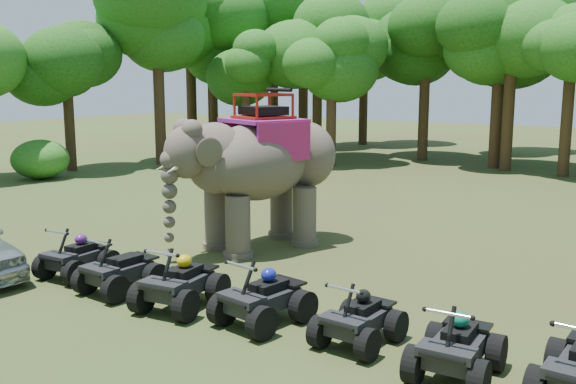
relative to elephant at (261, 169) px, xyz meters
The scene contains 24 objects.
ground 3.93m from the elephant, 56.17° to the right, with size 110.00×110.00×0.00m, color #47381E.
elephant is the anchor object (origin of this frame).
atv_0 5.12m from the elephant, 114.67° to the right, with size 1.17×1.60×1.19m, color black, non-canonical shape.
atv_1 4.93m from the elephant, 94.60° to the right, with size 1.20×1.65×1.22m, color black, non-canonical shape.
atv_2 5.15m from the elephant, 74.00° to the right, with size 1.27×1.74×1.29m, color black, non-canonical shape.
atv_3 5.76m from the elephant, 54.86° to the right, with size 1.25×1.71×1.27m, color black, non-canonical shape.
atv_4 6.95m from the elephant, 41.08° to the right, with size 1.13×1.55×1.15m, color black, non-canonical shape.
atv_5 8.51m from the elephant, 34.61° to the right, with size 1.19×1.63×1.21m, color black, non-canonical shape.
tree_0 18.83m from the elephant, 84.33° to the left, with size 5.89×5.89×8.41m, color #195114, non-canonical shape.
tree_22 17.89m from the elephant, 156.55° to the left, with size 4.63×4.63×6.62m, color #195114, non-canonical shape.
tree_23 18.34m from the elephant, 141.77° to the left, with size 6.42×6.42×9.17m, color #195114, non-canonical shape.
tree_24 18.94m from the elephant, 127.18° to the left, with size 4.64×4.64×6.62m, color #195114, non-canonical shape.
tree_25 16.81m from the elephant, 112.17° to the left, with size 5.23×5.23×7.47m, color #195114, non-canonical shape.
tree_26 20.90m from the elephant, 98.85° to the left, with size 6.21×6.21×8.88m, color #195114, non-canonical shape.
tree_27 23.98m from the elephant, 131.81° to the left, with size 5.03×5.03×7.19m, color #195114, non-canonical shape.
tree_32 24.77m from the elephant, 134.98° to the left, with size 7.62×7.62×10.89m, color #195114, non-canonical shape.
tree_33 18.72m from the elephant, 75.68° to the left, with size 5.15×5.15×7.35m, color #195114, non-canonical shape.
tree_34 19.78m from the elephant, 115.45° to the left, with size 5.68×5.68×8.11m, color #195114, non-canonical shape.
tree_35 19.52m from the elephant, 86.76° to the left, with size 6.55×6.55×9.35m, color #195114, non-canonical shape.
tree_36 28.55m from the elephant, 110.31° to the left, with size 6.81×6.81×9.73m, color #195114, non-canonical shape.
tree_37 24.36m from the elephant, 118.36° to the left, with size 7.01×7.01×10.02m, color #195114, non-canonical shape.
tree_39 29.74m from the elephant, 122.89° to the left, with size 6.62×6.62×9.46m, color #195114, non-canonical shape.
tree_40 24.81m from the elephant, 131.88° to the left, with size 6.95×6.95×9.93m, color #195114, non-canonical shape.
tree_41 26.30m from the elephant, 90.58° to the left, with size 5.99×5.99×8.55m, color #195114, non-canonical shape.
Camera 1 is at (7.78, -11.07, 4.45)m, focal length 40.00 mm.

